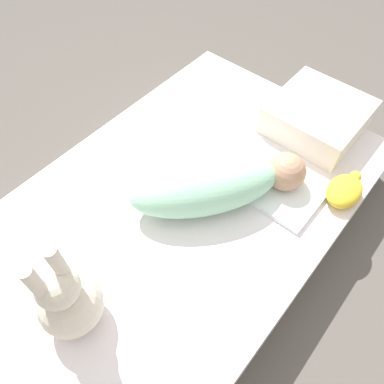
# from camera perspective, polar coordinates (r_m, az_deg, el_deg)

# --- Properties ---
(ground_plane) EXTENTS (12.00, 12.00, 0.00)m
(ground_plane) POSITION_cam_1_polar(r_m,az_deg,el_deg) (1.41, -1.63, -5.89)
(ground_plane) COLOR #514C47
(bed_mattress) EXTENTS (1.44, 0.92, 0.19)m
(bed_mattress) POSITION_cam_1_polar(r_m,az_deg,el_deg) (1.32, -1.73, -3.80)
(bed_mattress) COLOR white
(bed_mattress) RESTS_ON ground_plane
(burp_cloth) EXTENTS (0.22, 0.19, 0.02)m
(burp_cloth) POSITION_cam_1_polar(r_m,az_deg,el_deg) (1.29, 14.73, -0.54)
(burp_cloth) COLOR white
(burp_cloth) RESTS_ON bed_mattress
(swaddled_baby) EXTENTS (0.54, 0.45, 0.16)m
(swaddled_baby) POSITION_cam_1_polar(r_m,az_deg,el_deg) (1.19, 3.51, 1.22)
(swaddled_baby) COLOR #99D6B2
(swaddled_baby) RESTS_ON bed_mattress
(pillow) EXTENTS (0.32, 0.32, 0.12)m
(pillow) POSITION_cam_1_polar(r_m,az_deg,el_deg) (1.50, 18.54, 10.89)
(pillow) COLOR white
(pillow) RESTS_ON bed_mattress
(bunny_plush) EXTENTS (0.17, 0.17, 0.34)m
(bunny_plush) POSITION_cam_1_polar(r_m,az_deg,el_deg) (1.02, -18.44, -15.39)
(bunny_plush) COLOR beige
(bunny_plush) RESTS_ON bed_mattress
(turtle_plush) EXTENTS (0.18, 0.11, 0.07)m
(turtle_plush) POSITION_cam_1_polar(r_m,az_deg,el_deg) (1.33, 22.26, 0.24)
(turtle_plush) COLOR yellow
(turtle_plush) RESTS_ON bed_mattress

